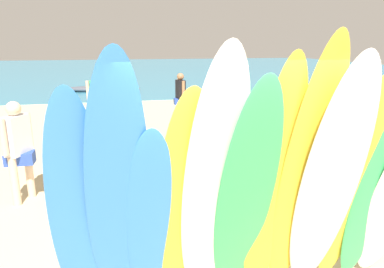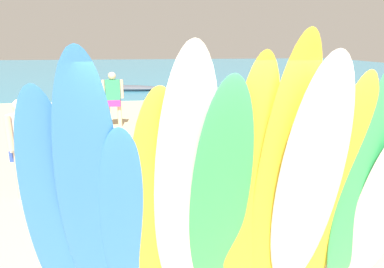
{
  "view_description": "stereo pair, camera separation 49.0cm",
  "coord_description": "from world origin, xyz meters",
  "views": [
    {
      "loc": [
        -1.23,
        -3.33,
        2.63
      ],
      "look_at": [
        0.0,
        2.36,
        1.1
      ],
      "focal_mm": 32.85,
      "sensor_mm": 36.0,
      "label": 1
    },
    {
      "loc": [
        -0.75,
        -3.42,
        2.63
      ],
      "look_at": [
        0.0,
        2.36,
        1.1
      ],
      "focal_mm": 32.85,
      "sensor_mm": 36.0,
      "label": 2
    }
  ],
  "objects": [
    {
      "name": "ground",
      "position": [
        0.0,
        14.0,
        0.0
      ],
      "size": [
        60.0,
        60.0,
        0.0
      ],
      "primitive_type": "plane",
      "color": "#D3BC8C"
    },
    {
      "name": "ocean_water",
      "position": [
        0.0,
        32.85,
        0.01
      ],
      "size": [
        60.0,
        40.0,
        0.02
      ],
      "primitive_type": "cube",
      "color": "teal",
      "rests_on": "ground"
    },
    {
      "name": "surfboard_rack",
      "position": [
        0.0,
        0.0,
        0.5
      ],
      "size": [
        3.59,
        0.07,
        0.62
      ],
      "color": "brown",
      "rests_on": "ground"
    },
    {
      "name": "surfboard_blue_0",
      "position": [
        -1.61,
        -0.43,
        1.17
      ],
      "size": [
        0.51,
        0.58,
        2.35
      ],
      "primitive_type": "ellipsoid",
      "rotation": [
        0.22,
        0.0,
        0.01
      ],
      "color": "#337AD1",
      "rests_on": "ground"
    },
    {
      "name": "surfboard_blue_1",
      "position": [
        -1.27,
        -0.5,
        1.32
      ],
      "size": [
        0.6,
        0.8,
        2.64
      ],
      "primitive_type": "ellipsoid",
      "rotation": [
        0.25,
        0.0,
        0.08
      ],
      "color": "#337AD1",
      "rests_on": "ground"
    },
    {
      "name": "surfboard_blue_2",
      "position": [
        -0.99,
        -0.42,
        1.0
      ],
      "size": [
        0.5,
        0.61,
        2.0
      ],
      "primitive_type": "ellipsoid",
      "rotation": [
        0.26,
        0.0,
        0.03
      ],
      "color": "#337AD1",
      "rests_on": "ground"
    },
    {
      "name": "surfboard_yellow_3",
      "position": [
        -0.68,
        -0.44,
        1.16
      ],
      "size": [
        0.6,
        0.68,
        2.32
      ],
      "primitive_type": "ellipsoid",
      "rotation": [
        0.24,
        0.0,
        0.1
      ],
      "color": "yellow",
      "rests_on": "ground"
    },
    {
      "name": "surfboard_white_4",
      "position": [
        -0.43,
        -0.52,
        1.34
      ],
      "size": [
        0.64,
        0.79,
        2.67
      ],
      "primitive_type": "ellipsoid",
      "rotation": [
        0.25,
        0.0,
        0.09
      ],
      "color": "white",
      "rests_on": "ground"
    },
    {
      "name": "surfboard_green_5",
      "position": [
        -0.12,
        -0.52,
        1.21
      ],
      "size": [
        0.59,
        0.81,
        2.43
      ],
      "primitive_type": "ellipsoid",
      "rotation": [
        0.29,
        0.0,
        0.05
      ],
      "color": "#38B266",
      "rests_on": "ground"
    },
    {
      "name": "surfboard_yellow_6",
      "position": [
        0.16,
        -0.48,
        1.29
      ],
      "size": [
        0.5,
        0.65,
        2.59
      ],
      "primitive_type": "ellipsoid",
      "rotation": [
        0.22,
        0.0,
        0.04
      ],
      "color": "yellow",
      "rests_on": "ground"
    },
    {
      "name": "surfboard_yellow_7",
      "position": [
        0.45,
        -0.52,
        1.38
      ],
      "size": [
        0.53,
        0.79,
        2.76
      ],
      "primitive_type": "ellipsoid",
      "rotation": [
        0.25,
        0.0,
        0.05
      ],
      "color": "yellow",
      "rests_on": "ground"
    },
    {
      "name": "surfboard_white_8",
      "position": [
        0.68,
        -0.61,
        1.3
      ],
      "size": [
        0.66,
        0.9,
        2.6
      ],
      "primitive_type": "ellipsoid",
      "rotation": [
        0.29,
        0.0,
        -0.1
      ],
      "color": "white",
      "rests_on": "ground"
    },
    {
      "name": "surfboard_yellow_9",
      "position": [
        1.05,
        -0.47,
        1.22
      ],
      "size": [
        0.51,
        0.67,
        2.43
      ],
      "primitive_type": "ellipsoid",
      "rotation": [
        0.23,
        0.0,
        0.05
      ],
      "color": "yellow",
      "rests_on": "ground"
    },
    {
      "name": "surfboard_green_10",
      "position": [
        1.32,
        -0.49,
        1.31
      ],
      "size": [
        0.57,
        0.65,
        2.62
      ],
      "primitive_type": "ellipsoid",
      "rotation": [
        0.21,
        0.0,
        0.08
      ],
      "color": "#38B266",
      "rests_on": "ground"
    },
    {
      "name": "beachgoer_strolling",
      "position": [
        -2.86,
        2.68,
        0.99
      ],
      "size": [
        0.45,
        0.59,
        1.72
      ],
      "rotation": [
        0.0,
        0.0,
        1.08
      ],
      "color": "beige",
      "rests_on": "ground"
    },
    {
      "name": "beachgoer_by_water",
      "position": [
        -1.8,
        7.76,
        1.0
      ],
      "size": [
        0.66,
        0.28,
        1.74
      ],
      "rotation": [
        0.0,
        0.0,
        0.08
      ],
      "color": "beige",
      "rests_on": "ground"
    },
    {
      "name": "beachgoer_photographing",
      "position": [
        3.03,
        2.85,
        0.95
      ],
      "size": [
        0.43,
        0.58,
        1.65
      ],
      "rotation": [
        0.0,
        0.0,
        1.16
      ],
      "color": "tan",
      "rests_on": "ground"
    },
    {
      "name": "beachgoer_midbeach",
      "position": [
        0.83,
        7.93,
        0.96
      ],
      "size": [
        0.43,
        0.62,
        1.66
      ],
      "rotation": [
        0.0,
        0.0,
        4.88
      ],
      "color": "#9E704C",
      "rests_on": "ground"
    },
    {
      "name": "beachgoer_near_rack",
      "position": [
        2.8,
        4.77,
        0.99
      ],
      "size": [
        0.44,
        0.57,
        1.71
      ],
      "rotation": [
        0.0,
        0.0,
        1.03
      ],
      "color": "brown",
      "rests_on": "ground"
    },
    {
      "name": "beach_chair_blue",
      "position": [
        2.84,
        1.89,
        0.43
      ],
      "size": [
        0.73,
        0.81,
        0.83
      ],
      "rotation": [
        0.0,
        0.0,
        -0.43
      ],
      "color": "#B7B7BC",
      "rests_on": "ground"
    },
    {
      "name": "distant_boat",
      "position": [
        -2.02,
        16.37,
        0.15
      ],
      "size": [
        4.32,
        1.46,
        0.34
      ],
      "color": "#4C515B",
      "rests_on": "ground"
    }
  ]
}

